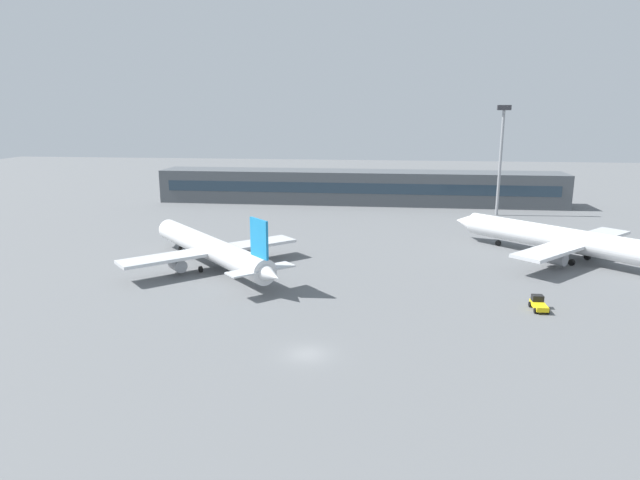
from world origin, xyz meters
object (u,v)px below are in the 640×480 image
Objects in this scene: airplane_mid at (567,240)px; baggage_tug_yellow at (539,304)px; floodlight_tower_west at (501,153)px; airplane_near at (209,248)px.

baggage_tug_yellow is (-11.14, -26.07, -2.70)m from airplane_mid.
airplane_near is at bearing -136.29° from floodlight_tower_west.
airplane_mid is (59.82, 11.57, 0.26)m from airplane_near.
airplane_near is 78.26m from floodlight_tower_west.
floodlight_tower_west reaches higher than airplane_near.
baggage_tug_yellow is 69.83m from floodlight_tower_west.
airplane_near is at bearing 163.42° from baggage_tug_yellow.
airplane_near is 1.27× the size of floodlight_tower_west.
airplane_mid is 1.37× the size of floodlight_tower_west.
airplane_mid is at bearing 10.95° from airplane_near.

